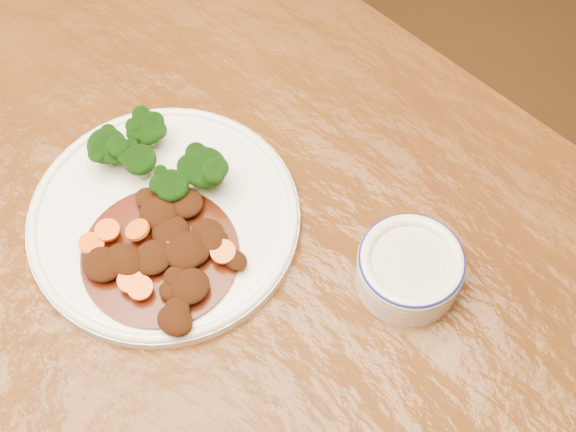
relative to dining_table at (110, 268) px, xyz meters
The scene contains 6 objects.
ground 0.67m from the dining_table, ahead, with size 4.00×4.00×0.00m, color #452911.
dining_table is the anchor object (origin of this frame).
dinner_plate 0.12m from the dining_table, 47.93° to the left, with size 0.29×0.29×0.02m.
broccoli_florets 0.15m from the dining_table, 83.63° to the left, with size 0.15×0.09×0.05m.
mince_stew 0.13m from the dining_table, 13.87° to the left, with size 0.16×0.16×0.03m.
dip_bowl 0.35m from the dining_table, 27.69° to the left, with size 0.11×0.11×0.05m.
Camera 1 is at (0.41, -0.20, 1.49)m, focal length 50.00 mm.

